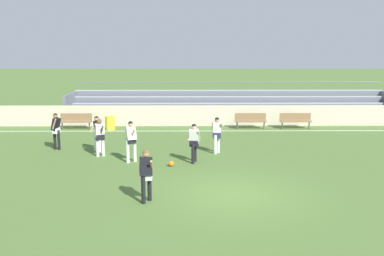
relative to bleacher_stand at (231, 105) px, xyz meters
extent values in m
plane|color=#4C6B30|center=(-1.38, -14.47, -0.96)|extent=(160.00, 160.00, 0.00)
cube|color=white|center=(-1.38, -3.87, -0.96)|extent=(44.00, 0.12, 0.01)
cube|color=beige|center=(-1.38, -2.24, -0.35)|extent=(48.00, 0.16, 1.23)
cube|color=#9EA3AD|center=(0.00, -1.44, -0.62)|extent=(20.87, 0.36, 0.08)
cube|color=slate|center=(0.00, -1.64, -0.79)|extent=(20.87, 0.04, 0.35)
cube|color=#9EA3AD|center=(0.00, -0.71, -0.27)|extent=(20.87, 0.36, 0.08)
cube|color=slate|center=(0.00, -0.91, -0.44)|extent=(20.87, 0.04, 0.35)
cube|color=#9EA3AD|center=(0.00, 0.02, 0.08)|extent=(20.87, 0.36, 0.08)
cube|color=slate|center=(0.00, -0.18, -0.09)|extent=(20.87, 0.04, 0.35)
cube|color=#9EA3AD|center=(0.00, 0.75, 0.43)|extent=(20.87, 0.36, 0.08)
cube|color=slate|center=(0.00, 0.55, 0.26)|extent=(20.87, 0.04, 0.35)
cube|color=#9EA3AD|center=(0.00, 1.48, 0.78)|extent=(20.87, 0.36, 0.08)
cube|color=slate|center=(0.00, 1.28, 0.60)|extent=(20.87, 0.04, 0.35)
cube|color=slate|center=(-10.34, 0.02, -0.09)|extent=(0.20, 3.28, 1.74)
cylinder|color=slate|center=(0.00, 1.73, 1.33)|extent=(20.87, 0.06, 0.06)
cube|color=olive|center=(3.41, -3.33, -0.51)|extent=(1.80, 0.40, 0.06)
cube|color=olive|center=(3.41, -3.15, -0.26)|extent=(1.80, 0.05, 0.40)
cylinder|color=#47474C|center=(2.63, -3.33, -0.74)|extent=(0.07, 0.07, 0.45)
cylinder|color=#47474C|center=(4.19, -3.33, -0.74)|extent=(0.07, 0.07, 0.45)
cube|color=olive|center=(0.81, -3.33, -0.51)|extent=(1.80, 0.40, 0.06)
cube|color=olive|center=(0.81, -3.15, -0.26)|extent=(1.80, 0.05, 0.40)
cylinder|color=#47474C|center=(0.03, -3.33, -0.74)|extent=(0.07, 0.07, 0.45)
cylinder|color=#47474C|center=(1.59, -3.33, -0.74)|extent=(0.07, 0.07, 0.45)
cube|color=olive|center=(-9.24, -3.33, -0.51)|extent=(1.80, 0.40, 0.06)
cube|color=olive|center=(-9.24, -3.15, -0.26)|extent=(1.80, 0.05, 0.40)
cylinder|color=#47474C|center=(-10.02, -3.33, -0.74)|extent=(0.07, 0.07, 0.45)
cylinder|color=#47474C|center=(-8.46, -3.33, -0.74)|extent=(0.07, 0.07, 0.45)
cylinder|color=yellow|center=(-7.27, -3.37, -0.58)|extent=(0.56, 0.56, 0.77)
cylinder|color=white|center=(-5.27, -10.59, -0.50)|extent=(0.13, 0.13, 0.93)
cylinder|color=white|center=(-5.00, -10.42, -0.50)|extent=(0.13, 0.13, 0.93)
cube|color=black|center=(-5.13, -10.51, -0.06)|extent=(0.42, 0.37, 0.24)
cube|color=white|center=(-5.13, -10.51, 0.24)|extent=(0.52, 0.52, 0.60)
cylinder|color=#D6A884|center=(-5.24, -10.34, 0.28)|extent=(0.26, 0.39, 0.44)
cylinder|color=#D6A884|center=(-5.02, -10.68, 0.28)|extent=(0.26, 0.39, 0.44)
sphere|color=#D6A884|center=(-5.13, -10.51, 0.63)|extent=(0.21, 0.21, 0.21)
sphere|color=black|center=(-5.13, -10.51, 0.65)|extent=(0.20, 0.20, 0.20)
cylinder|color=black|center=(-2.51, -10.42, -0.55)|extent=(0.13, 0.13, 0.83)
cylinder|color=black|center=(-2.61, -10.78, -0.55)|extent=(0.13, 0.13, 0.83)
cube|color=black|center=(-2.56, -10.60, -0.16)|extent=(0.39, 0.28, 0.24)
cube|color=white|center=(-2.56, -10.60, 0.14)|extent=(0.43, 0.41, 0.60)
cylinder|color=#D6A884|center=(-2.36, -10.69, 0.18)|extent=(0.13, 0.37, 0.47)
cylinder|color=#D6A884|center=(-2.76, -10.52, 0.18)|extent=(0.13, 0.37, 0.47)
sphere|color=#D6A884|center=(-2.56, -10.60, 0.53)|extent=(0.21, 0.21, 0.21)
sphere|color=black|center=(-2.56, -10.60, 0.55)|extent=(0.20, 0.20, 0.20)
cylinder|color=white|center=(-6.49, -9.47, -0.53)|extent=(0.13, 0.13, 0.86)
cylinder|color=white|center=(-6.71, -9.56, -0.53)|extent=(0.13, 0.13, 0.86)
cube|color=black|center=(-6.60, -9.52, -0.12)|extent=(0.42, 0.37, 0.24)
cube|color=white|center=(-6.60, -9.52, 0.18)|extent=(0.48, 0.45, 0.59)
cylinder|color=brown|center=(-6.48, -9.66, 0.22)|extent=(0.25, 0.37, 0.46)
cylinder|color=brown|center=(-6.73, -9.37, 0.22)|extent=(0.25, 0.37, 0.46)
sphere|color=brown|center=(-6.60, -9.52, 0.57)|extent=(0.21, 0.21, 0.21)
sphere|color=brown|center=(-6.60, -9.52, 0.59)|extent=(0.20, 0.20, 0.20)
cylinder|color=black|center=(-8.75, -8.31, -0.51)|extent=(0.13, 0.13, 0.91)
cylinder|color=black|center=(-8.96, -8.21, -0.51)|extent=(0.13, 0.13, 0.91)
cube|color=white|center=(-8.85, -8.26, -0.07)|extent=(0.30, 0.40, 0.24)
cube|color=black|center=(-8.85, -8.26, 0.23)|extent=(0.43, 0.45, 0.60)
cylinder|color=#A87A5B|center=(-8.87, -8.45, 0.27)|extent=(0.27, 0.13, 0.51)
cylinder|color=#A87A5B|center=(-8.83, -8.07, 0.27)|extent=(0.27, 0.13, 0.51)
sphere|color=#A87A5B|center=(-8.85, -8.26, 0.61)|extent=(0.21, 0.21, 0.21)
sphere|color=black|center=(-8.85, -8.26, 0.63)|extent=(0.20, 0.20, 0.20)
cylinder|color=white|center=(-1.45, -8.95, -0.54)|extent=(0.13, 0.13, 0.84)
cylinder|color=white|center=(-1.60, -9.15, -0.54)|extent=(0.13, 0.13, 0.84)
cube|color=#232847|center=(-1.53, -9.05, -0.14)|extent=(0.37, 0.23, 0.24)
cube|color=white|center=(-1.53, -9.05, 0.16)|extent=(0.39, 0.32, 0.59)
cylinder|color=#A87A5B|center=(-1.34, -9.11, 0.20)|extent=(0.08, 0.37, 0.46)
cylinder|color=#A87A5B|center=(-1.71, -8.98, 0.20)|extent=(0.08, 0.37, 0.46)
sphere|color=#A87A5B|center=(-1.53, -9.05, 0.54)|extent=(0.21, 0.21, 0.21)
sphere|color=black|center=(-1.53, -9.05, 0.56)|extent=(0.20, 0.20, 0.20)
cylinder|color=white|center=(-7.01, -8.53, -0.54)|extent=(0.13, 0.13, 0.84)
cylinder|color=white|center=(-6.80, -8.73, -0.54)|extent=(0.13, 0.13, 0.84)
cube|color=white|center=(-6.91, -8.63, -0.15)|extent=(0.29, 0.40, 0.24)
cube|color=black|center=(-6.91, -8.63, 0.15)|extent=(0.39, 0.44, 0.59)
cylinder|color=#D6A884|center=(-6.79, -8.47, 0.19)|extent=(0.35, 0.14, 0.48)
cylinder|color=#D6A884|center=(-7.02, -8.79, 0.19)|extent=(0.35, 0.14, 0.48)
sphere|color=#D6A884|center=(-6.91, -8.63, 0.54)|extent=(0.21, 0.21, 0.21)
sphere|color=black|center=(-6.91, -8.63, 0.56)|extent=(0.20, 0.20, 0.20)
cylinder|color=black|center=(-4.15, -15.30, -0.54)|extent=(0.13, 0.13, 0.85)
cylinder|color=black|center=(-3.99, -15.03, -0.54)|extent=(0.13, 0.13, 0.85)
cube|color=white|center=(-4.07, -15.16, -0.13)|extent=(0.37, 0.23, 0.24)
cube|color=black|center=(-4.07, -15.16, 0.17)|extent=(0.39, 0.36, 0.60)
cylinder|color=#A87A5B|center=(-4.25, -15.06, 0.21)|extent=(0.09, 0.40, 0.44)
cylinder|color=#A87A5B|center=(-3.90, -15.27, 0.21)|extent=(0.09, 0.40, 0.44)
sphere|color=#A87A5B|center=(-4.07, -15.16, 0.55)|extent=(0.21, 0.21, 0.21)
sphere|color=brown|center=(-4.07, -15.16, 0.57)|extent=(0.20, 0.20, 0.20)
sphere|color=orange|center=(-3.47, -11.16, -0.85)|extent=(0.22, 0.22, 0.22)
camera|label=1|loc=(-2.81, -27.74, 3.72)|focal=40.39mm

